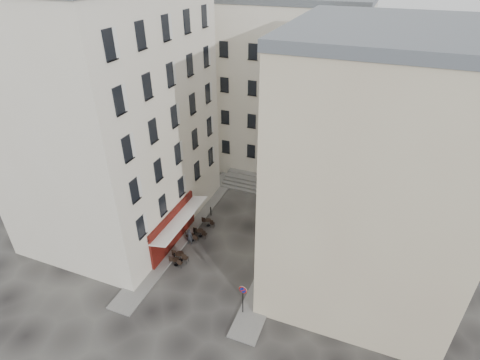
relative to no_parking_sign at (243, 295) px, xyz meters
The scene contains 18 objects.
ground 5.69m from the no_parking_sign, 135.30° to the left, with size 90.00×90.00×0.00m, color black.
sidewalk_left 11.53m from the no_parking_sign, 136.92° to the left, with size 2.00×22.00×0.12m, color slate.
sidewalk_right 7.05m from the no_parking_sign, 84.25° to the left, with size 2.00×18.00×0.12m, color slate.
building_left 17.95m from the no_parking_sign, 154.67° to the left, with size 12.20×16.20×20.60m.
building_right 12.36m from the no_parking_sign, 47.44° to the left, with size 12.20×14.20×18.60m.
building_back 24.44m from the no_parking_sign, 101.94° to the left, with size 18.20×10.20×18.60m.
cafe_storefront 9.43m from the no_parking_sign, 149.57° to the left, with size 1.74×7.30×3.50m.
stone_steps 16.86m from the no_parking_sign, 103.14° to the left, with size 9.00×3.15×0.80m.
bollard_near 7.71m from the no_parking_sign, 158.55° to the left, with size 0.12×0.12×0.98m.
bollard_mid 9.55m from the no_parking_sign, 138.39° to the left, with size 0.12×0.12×0.98m.
bollard_far 12.14m from the no_parking_sign, 125.86° to the left, with size 0.12×0.12×0.98m.
no_parking_sign is the anchor object (origin of this frame).
bistro_table_a 7.39m from the no_parking_sign, 159.74° to the left, with size 1.18×0.55×0.83m.
bistro_table_b 7.55m from the no_parking_sign, 155.13° to the left, with size 1.42×0.67×1.00m.
bistro_table_c 9.17m from the no_parking_sign, 140.76° to the left, with size 1.16×0.54×0.81m.
bistro_table_d 9.37m from the no_parking_sign, 135.30° to the left, with size 1.28×0.60×0.90m.
bistro_table_e 10.60m from the no_parking_sign, 128.81° to the left, with size 1.24×0.58×0.87m.
pedestrian 8.85m from the no_parking_sign, 142.99° to the left, with size 0.59×0.38×1.61m, color black.
Camera 1 is at (10.11, -20.49, 21.89)m, focal length 28.00 mm.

